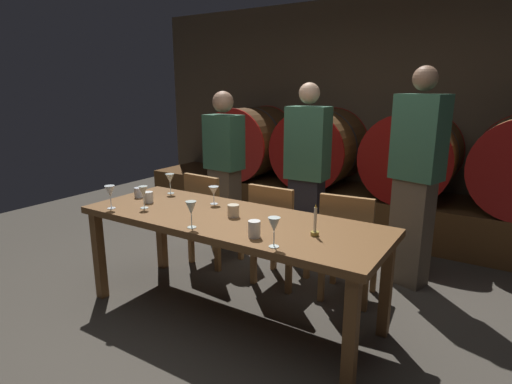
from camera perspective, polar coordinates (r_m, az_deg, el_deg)
ground_plane at (r=3.05m, az=-2.42°, el=-18.49°), size 8.55×8.55×0.00m
back_wall at (r=5.43m, az=16.81°, el=10.42°), size 6.58×0.24×2.69m
barrel_shelf at (r=5.09m, az=14.21°, el=-2.36°), size 5.92×0.90×0.47m
wine_barrel_far_left at (r=5.61m, az=-0.69°, el=6.85°), size 0.94×0.89×0.94m
wine_barrel_center_left at (r=5.14m, az=8.84°, el=6.00°), size 0.94×0.89×0.94m
wine_barrel_center_right at (r=4.81m, az=20.71°, el=4.71°), size 0.94×0.89×0.94m
dining_table at (r=2.96m, az=-3.64°, el=-4.85°), size 2.23×0.80×0.76m
chair_left at (r=3.92m, az=-6.31°, el=-3.10°), size 0.43×0.43×0.88m
chair_center at (r=3.49m, az=2.88°, el=-5.23°), size 0.40×0.40×0.88m
chair_right at (r=3.29m, az=12.53°, el=-6.76°), size 0.44×0.44×0.88m
guest_left at (r=4.36m, az=-4.39°, el=3.32°), size 0.40×0.27×1.61m
guest_center at (r=3.94m, az=7.01°, el=2.62°), size 0.39×0.25×1.69m
guest_right at (r=3.63m, az=21.10°, el=1.83°), size 0.43×0.34×1.81m
candle_center at (r=2.58m, az=8.10°, el=-4.77°), size 0.05×0.05×0.20m
wine_glass_far_left at (r=3.28m, az=-19.42°, el=0.01°), size 0.08×0.08×0.18m
wine_glass_left at (r=3.61m, az=-11.73°, el=1.75°), size 0.07×0.07×0.17m
wine_glass_center_left at (r=3.22m, az=-15.22°, el=-0.01°), size 0.07×0.07×0.17m
wine_glass_center_right at (r=3.23m, az=-5.83°, el=0.12°), size 0.08×0.08×0.14m
wine_glass_right at (r=2.70m, az=-8.91°, el=-2.28°), size 0.07×0.07×0.18m
wine_glass_far_right at (r=2.35m, az=2.50°, el=-4.63°), size 0.07×0.07×0.18m
cup_far_left at (r=3.57m, az=-15.83°, el=-0.07°), size 0.07×0.07×0.08m
cup_center_left at (r=3.39m, az=-14.56°, el=-0.69°), size 0.07×0.07×0.09m
cup_center_right at (r=2.92m, az=-3.13°, el=-2.59°), size 0.08×0.08×0.09m
cup_far_right at (r=2.53m, az=-0.24°, el=-5.11°), size 0.08×0.08×0.10m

